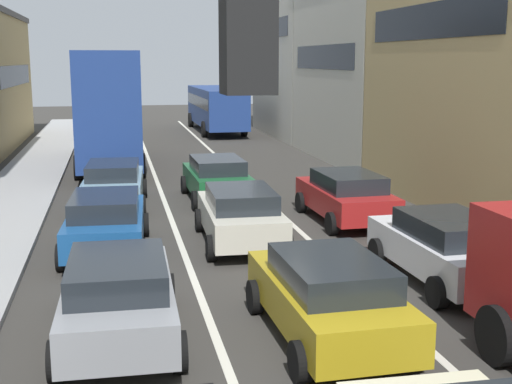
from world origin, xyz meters
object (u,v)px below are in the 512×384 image
object	(u,v)px
sedan_centre_lane_second	(328,295)
coupe_centre_lane_fourth	(217,178)
wagon_left_lane_second	(118,295)
sedan_left_lane_fourth	(114,183)
sedan_left_lane_third	(106,221)
wagon_right_lane_far	(346,195)
sedan_right_lane_behind_truck	(446,246)
bus_mid_queue_primary	(108,104)
hatchback_centre_lane_third	(240,214)
bus_far_queue_secondary	(216,105)

from	to	relation	value
sedan_centre_lane_second	coupe_centre_lane_fourth	size ratio (longest dim) A/B	1.00
wagon_left_lane_second	sedan_left_lane_fourth	size ratio (longest dim) A/B	0.99
wagon_left_lane_second	sedan_left_lane_third	distance (m)	5.58
wagon_left_lane_second	wagon_right_lane_far	size ratio (longest dim) A/B	1.00
sedan_centre_lane_second	sedan_right_lane_behind_truck	xyz separation A→B (m)	(3.42, 2.44, 0.00)
wagon_left_lane_second	bus_mid_queue_primary	distance (m)	19.86
sedan_centre_lane_second	sedan_left_lane_fourth	size ratio (longest dim) A/B	0.99
hatchback_centre_lane_third	sedan_right_lane_behind_truck	distance (m)	5.46
coupe_centre_lane_fourth	sedan_left_lane_fourth	bearing A→B (deg)	95.41
sedan_left_lane_fourth	bus_mid_queue_primary	xyz separation A→B (m)	(-0.16, 8.75, 2.03)
sedan_left_lane_third	bus_mid_queue_primary	bearing A→B (deg)	2.85
bus_far_queue_secondary	sedan_centre_lane_second	bearing A→B (deg)	174.11
sedan_right_lane_behind_truck	bus_mid_queue_primary	bearing A→B (deg)	20.17
bus_mid_queue_primary	bus_far_queue_secondary	bearing A→B (deg)	-26.23
sedan_left_lane_third	wagon_right_lane_far	bearing A→B (deg)	-71.09
sedan_centre_lane_second	wagon_left_lane_second	bearing A→B (deg)	76.92
sedan_centre_lane_second	sedan_left_lane_fourth	distance (m)	12.23
hatchback_centre_lane_third	sedan_right_lane_behind_truck	size ratio (longest dim) A/B	1.00
sedan_left_lane_fourth	bus_far_queue_secondary	world-z (taller)	bus_far_queue_secondary
sedan_centre_lane_second	sedan_left_lane_third	xyz separation A→B (m)	(-3.73, 6.29, 0.00)
sedan_centre_lane_second	hatchback_centre_lane_third	size ratio (longest dim) A/B	1.00
hatchback_centre_lane_third	coupe_centre_lane_fourth	world-z (taller)	same
coupe_centre_lane_fourth	bus_far_queue_secondary	distance (m)	22.85
sedan_right_lane_behind_truck	sedan_left_lane_fourth	bearing A→B (deg)	35.50
wagon_left_lane_second	hatchback_centre_lane_third	distance (m)	6.52
sedan_left_lane_fourth	bus_far_queue_secondary	distance (m)	23.97
sedan_centre_lane_second	hatchback_centre_lane_third	bearing A→B (deg)	1.47
sedan_centre_lane_second	wagon_left_lane_second	world-z (taller)	same
sedan_left_lane_third	sedan_left_lane_fourth	size ratio (longest dim) A/B	1.00
hatchback_centre_lane_third	wagon_right_lane_far	size ratio (longest dim) A/B	1.00
wagon_right_lane_far	bus_far_queue_secondary	distance (m)	26.45
sedan_centre_lane_second	wagon_left_lane_second	size ratio (longest dim) A/B	1.00
sedan_right_lane_behind_truck	wagon_right_lane_far	xyz separation A→B (m)	(-0.24, 5.81, 0.00)
sedan_right_lane_behind_truck	coupe_centre_lane_fourth	bearing A→B (deg)	18.67
sedan_right_lane_behind_truck	bus_mid_queue_primary	xyz separation A→B (m)	(-7.10, 18.02, 2.03)
hatchback_centre_lane_third	sedan_right_lane_behind_truck	world-z (taller)	same
sedan_left_lane_third	bus_far_queue_secondary	bearing A→B (deg)	-10.76
sedan_left_lane_fourth	coupe_centre_lane_fourth	bearing A→B (deg)	-80.07
wagon_right_lane_far	bus_far_queue_secondary	world-z (taller)	bus_far_queue_secondary
bus_far_queue_secondary	sedan_left_lane_fourth	bearing A→B (deg)	163.03
bus_mid_queue_primary	hatchback_centre_lane_third	bearing A→B (deg)	-166.84
coupe_centre_lane_fourth	bus_mid_queue_primary	size ratio (longest dim) A/B	0.41
sedan_right_lane_behind_truck	sedan_left_lane_third	bearing A→B (deg)	60.38
wagon_left_lane_second	sedan_left_lane_fourth	distance (m)	11.00
sedan_left_lane_third	bus_mid_queue_primary	size ratio (longest dim) A/B	0.42
sedan_centre_lane_second	coupe_centre_lane_fourth	bearing A→B (deg)	-1.04
hatchback_centre_lane_third	coupe_centre_lane_fourth	bearing A→B (deg)	-0.71
coupe_centre_lane_fourth	wagon_right_lane_far	distance (m)	5.05
wagon_left_lane_second	bus_far_queue_secondary	world-z (taller)	bus_far_queue_secondary
wagon_right_lane_far	bus_mid_queue_primary	size ratio (longest dim) A/B	0.41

